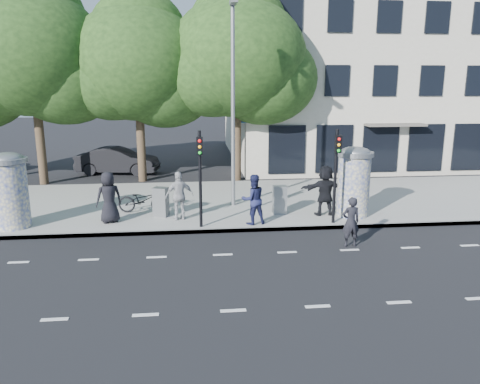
{
  "coord_description": "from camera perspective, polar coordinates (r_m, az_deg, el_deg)",
  "views": [
    {
      "loc": [
        -0.86,
        -12.05,
        5.17
      ],
      "look_at": [
        0.75,
        3.5,
        1.46
      ],
      "focal_mm": 35.0,
      "sensor_mm": 36.0,
      "label": 1
    }
  ],
  "objects": [
    {
      "name": "ped_e",
      "position": [
        17.36,
        -7.39,
        -0.47
      ],
      "size": [
        1.19,
        0.88,
        1.81
      ],
      "primitive_type": "imported",
      "rotation": [
        0.0,
        0.0,
        3.43
      ],
      "color": "#A1A2A4",
      "rests_on": "sidewalk"
    },
    {
      "name": "ground",
      "position": [
        13.14,
        -1.7,
        -9.84
      ],
      "size": [
        120.0,
        120.0,
        0.0
      ],
      "primitive_type": "plane",
      "color": "black",
      "rests_on": "ground"
    },
    {
      "name": "bicycle",
      "position": [
        18.65,
        -11.76,
        -0.95
      ],
      "size": [
        0.84,
        1.97,
        1.01
      ],
      "primitive_type": "imported",
      "rotation": [
        0.0,
        0.0,
        1.48
      ],
      "color": "black",
      "rests_on": "sidewalk"
    },
    {
      "name": "car_mid",
      "position": [
        27.62,
        -14.7,
        3.72
      ],
      "size": [
        2.25,
        4.78,
        1.51
      ],
      "primitive_type": "imported",
      "rotation": [
        0.0,
        0.0,
        1.42
      ],
      "color": "black",
      "rests_on": "ground"
    },
    {
      "name": "tree_near_left",
      "position": [
        24.9,
        -12.43,
        15.11
      ],
      "size": [
        6.8,
        6.8,
        8.97
      ],
      "color": "#38281C",
      "rests_on": "ground"
    },
    {
      "name": "cabinet_right",
      "position": [
        18.17,
        4.85,
        -0.95
      ],
      "size": [
        0.53,
        0.39,
        1.1
      ],
      "primitive_type": "cube",
      "rotation": [
        0.0,
        0.0,
        0.01
      ],
      "color": "gray",
      "rests_on": "sidewalk"
    },
    {
      "name": "tree_mid_left",
      "position": [
        25.74,
        -24.06,
        15.2
      ],
      "size": [
        7.2,
        7.2,
        9.57
      ],
      "color": "#38281C",
      "rests_on": "ground"
    },
    {
      "name": "building",
      "position": [
        34.53,
        16.47,
        14.19
      ],
      "size": [
        20.3,
        15.85,
        12.0
      ],
      "color": "#B7AF99",
      "rests_on": "ground"
    },
    {
      "name": "traffic_pole_near",
      "position": [
        16.11,
        -4.89,
        2.78
      ],
      "size": [
        0.22,
        0.31,
        3.4
      ],
      "color": "black",
      "rests_on": "sidewalk"
    },
    {
      "name": "tree_center",
      "position": [
        24.49,
        -0.39,
        16.02
      ],
      "size": [
        7.0,
        7.0,
        9.3
      ],
      "color": "#38281C",
      "rests_on": "ground"
    },
    {
      "name": "traffic_pole_far",
      "position": [
        16.89,
        11.64,
        3.05
      ],
      "size": [
        0.22,
        0.31,
        3.4
      ],
      "color": "black",
      "rests_on": "sidewalk"
    },
    {
      "name": "sidewalk",
      "position": [
        20.22,
        -3.28,
        -1.27
      ],
      "size": [
        40.0,
        8.0,
        0.15
      ],
      "primitive_type": "cube",
      "color": "gray",
      "rests_on": "ground"
    },
    {
      "name": "ped_a",
      "position": [
        17.52,
        -15.7,
        -0.62
      ],
      "size": [
        1.09,
        0.93,
        1.88
      ],
      "primitive_type": "imported",
      "rotation": [
        0.0,
        0.0,
        3.57
      ],
      "color": "black",
      "rests_on": "sidewalk"
    },
    {
      "name": "lane_dash_near",
      "position": [
        11.16,
        -0.83,
        -14.25
      ],
      "size": [
        32.0,
        0.12,
        0.01
      ],
      "primitive_type": "cube",
      "color": "silver",
      "rests_on": "ground"
    },
    {
      "name": "curb",
      "position": [
        16.43,
        -2.63,
        -4.73
      ],
      "size": [
        40.0,
        0.1,
        0.16
      ],
      "primitive_type": "cube",
      "color": "slate",
      "rests_on": "ground"
    },
    {
      "name": "ad_column_left",
      "position": [
        18.09,
        -26.28,
        0.36
      ],
      "size": [
        1.36,
        1.36,
        2.65
      ],
      "color": "beige",
      "rests_on": "sidewalk"
    },
    {
      "name": "ped_c",
      "position": [
        16.71,
        1.61,
        -0.91
      ],
      "size": [
        1.02,
        0.87,
        1.82
      ],
      "primitive_type": "imported",
      "rotation": [
        0.0,
        0.0,
        3.37
      ],
      "color": "#1B1E43",
      "rests_on": "sidewalk"
    },
    {
      "name": "lane_dash_far",
      "position": [
        14.43,
        -2.12,
        -7.64
      ],
      "size": [
        32.0,
        0.12,
        0.01
      ],
      "primitive_type": "cube",
      "color": "silver",
      "rests_on": "ground"
    },
    {
      "name": "ad_column_right",
      "position": [
        18.18,
        13.7,
        1.44
      ],
      "size": [
        1.36,
        1.36,
        2.65
      ],
      "color": "beige",
      "rests_on": "sidewalk"
    },
    {
      "name": "cabinet_left",
      "position": [
        18.0,
        -9.63,
        -1.2
      ],
      "size": [
        0.64,
        0.55,
        1.12
      ],
      "primitive_type": "cube",
      "rotation": [
        0.0,
        0.0,
        -0.36
      ],
      "color": "slate",
      "rests_on": "sidewalk"
    },
    {
      "name": "man_road",
      "position": [
        15.32,
        13.35,
        -3.56
      ],
      "size": [
        0.63,
        0.44,
        1.62
      ],
      "primitive_type": "imported",
      "rotation": [
        0.0,
        0.0,
        3.23
      ],
      "color": "black",
      "rests_on": "ground"
    },
    {
      "name": "street_lamp",
      "position": [
        18.76,
        -0.85,
        12.2
      ],
      "size": [
        0.25,
        0.93,
        8.0
      ],
      "color": "slate",
      "rests_on": "sidewalk"
    },
    {
      "name": "ped_f",
      "position": [
        18.11,
        10.32,
        0.2
      ],
      "size": [
        1.82,
        0.71,
        1.94
      ],
      "primitive_type": "imported",
      "rotation": [
        0.0,
        0.0,
        3.18
      ],
      "color": "black",
      "rests_on": "sidewalk"
    }
  ]
}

